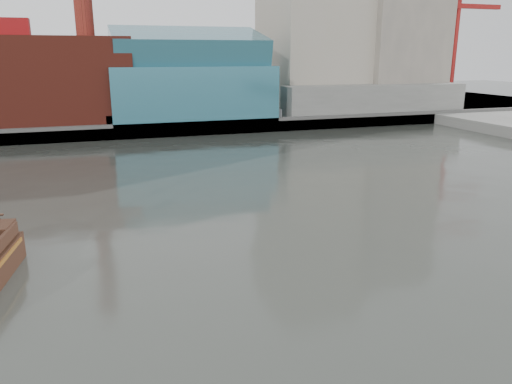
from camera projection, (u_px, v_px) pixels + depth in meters
name	position (u px, v px, depth m)	size (l,w,h in m)	color
ground	(263.00, 302.00, 29.65)	(400.00, 400.00, 0.00)	#272A25
promenade_far	(129.00, 114.00, 113.36)	(220.00, 60.00, 2.00)	slate
seawall	(143.00, 131.00, 86.35)	(220.00, 1.00, 2.60)	#4C4C49
skyline	(150.00, 1.00, 101.85)	(149.00, 45.00, 62.00)	#7B684A
crane_a	(452.00, 33.00, 123.56)	(22.50, 4.00, 32.25)	slate
crane_b	(455.00, 48.00, 136.59)	(19.10, 4.00, 26.25)	slate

